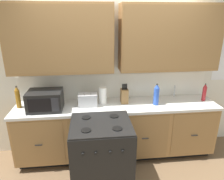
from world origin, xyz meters
TOP-DOWN VIEW (x-y plane):
  - ground_plane at (0.00, 0.00)m, footprint 8.00×8.00m
  - wall_unit at (0.00, 0.50)m, footprint 4.26×0.40m
  - counter_run at (0.00, 0.30)m, footprint 3.09×0.64m
  - stove_range at (-0.28, -0.33)m, footprint 0.76×0.68m
  - microwave at (-1.04, 0.24)m, footprint 0.48×0.37m
  - toaster at (-0.44, 0.31)m, footprint 0.28×0.18m
  - knife_block at (0.12, 0.36)m, footprint 0.11×0.14m
  - sink_faucet at (0.99, 0.51)m, footprint 0.02×0.02m
  - paper_towel_roll at (-0.21, 0.37)m, footprint 0.12×0.12m
  - bottle_amber at (-1.45, 0.36)m, footprint 0.07×0.07m
  - bottle_red at (1.40, 0.31)m, footprint 0.06×0.06m
  - bottle_blue at (0.59, 0.24)m, footprint 0.08×0.08m

SIDE VIEW (x-z plane):
  - ground_plane at x=0.00m, z-range 0.00..0.00m
  - counter_run at x=0.00m, z-range 0.01..0.91m
  - stove_range at x=-0.28m, z-range 0.00..0.95m
  - toaster at x=-0.44m, z-range 0.90..1.09m
  - sink_faucet at x=0.99m, z-range 0.90..1.10m
  - knife_block at x=0.12m, z-range 0.86..1.17m
  - paper_towel_roll at x=-0.21m, z-range 0.90..1.16m
  - bottle_red at x=1.40m, z-range 0.90..1.18m
  - microwave at x=-1.04m, z-range 0.90..1.18m
  - bottle_blue at x=0.59m, z-range 0.90..1.23m
  - bottle_amber at x=-1.45m, z-range 0.90..1.23m
  - wall_unit at x=0.00m, z-range 0.39..2.92m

